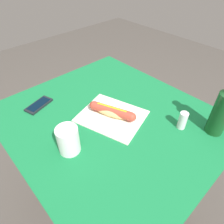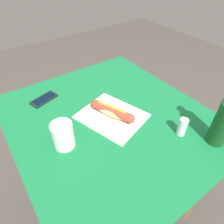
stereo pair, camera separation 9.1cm
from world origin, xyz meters
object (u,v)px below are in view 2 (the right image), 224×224
(drinking_cup, at_px, (63,135))
(salt_shaker, at_px, (182,127))
(cell_phone, at_px, (44,99))
(soda_bottle, at_px, (224,121))
(hot_dog, at_px, (112,111))

(drinking_cup, relative_size, salt_shaker, 1.39)
(drinking_cup, height_order, salt_shaker, drinking_cup)
(cell_phone, relative_size, soda_bottle, 0.58)
(soda_bottle, relative_size, salt_shaker, 3.15)
(cell_phone, bearing_deg, salt_shaker, 34.40)
(cell_phone, distance_m, salt_shaker, 0.68)
(hot_dog, xyz_separation_m, cell_phone, (-0.31, -0.21, -0.03))
(cell_phone, relative_size, salt_shaker, 1.82)
(cell_phone, xyz_separation_m, salt_shaker, (0.56, 0.39, 0.04))
(soda_bottle, relative_size, drinking_cup, 2.27)
(hot_dog, relative_size, drinking_cup, 1.93)
(salt_shaker, bearing_deg, soda_bottle, 38.02)
(drinking_cup, bearing_deg, hot_dog, 96.35)
(hot_dog, bearing_deg, soda_bottle, 35.58)
(hot_dog, distance_m, drinking_cup, 0.25)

